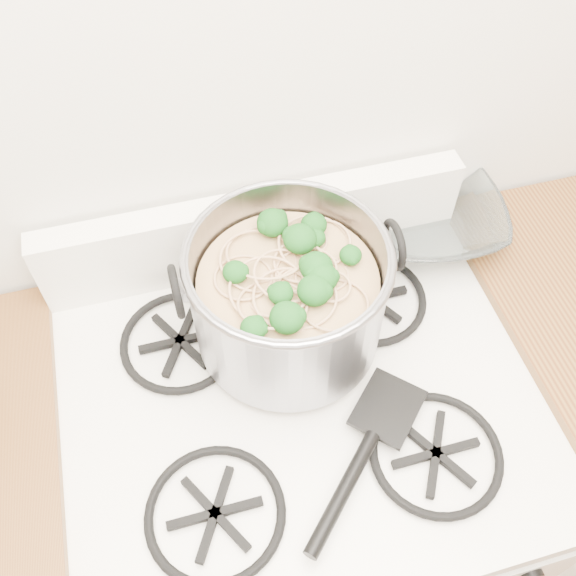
# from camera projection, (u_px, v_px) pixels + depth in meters

# --- Properties ---
(gas_range) EXTENTS (0.76, 0.66, 0.92)m
(gas_range) POSITION_uv_depth(u_px,v_px,m) (298.00, 495.00, 1.41)
(gas_range) COLOR white
(gas_range) RESTS_ON ground
(counter_left) EXTENTS (0.25, 0.65, 0.92)m
(counter_left) POSITION_uv_depth(u_px,v_px,m) (60.00, 555.00, 1.31)
(counter_left) COLOR silver
(counter_left) RESTS_ON ground
(stock_pot) EXTENTS (0.35, 0.32, 0.21)m
(stock_pot) POSITION_uv_depth(u_px,v_px,m) (288.00, 297.00, 1.01)
(stock_pot) COLOR gray
(stock_pot) RESTS_ON gas_range
(spatula) EXTENTS (0.42, 0.42, 0.02)m
(spatula) POSITION_uv_depth(u_px,v_px,m) (388.00, 406.00, 0.99)
(spatula) COLOR black
(spatula) RESTS_ON gas_range
(glass_bowl) EXTENTS (0.12, 0.12, 0.03)m
(glass_bowl) POSITION_uv_depth(u_px,v_px,m) (429.00, 223.00, 1.21)
(glass_bowl) COLOR white
(glass_bowl) RESTS_ON gas_range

